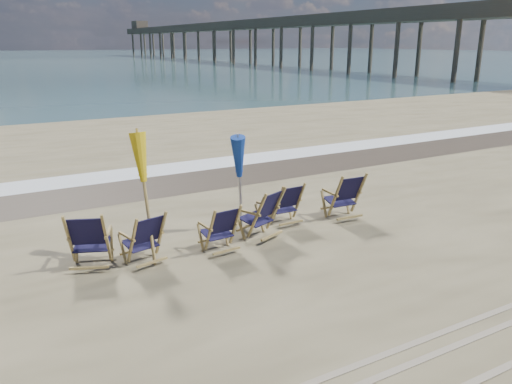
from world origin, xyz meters
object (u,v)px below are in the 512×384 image
Objects in this scene: beach_chair_5 at (359,195)px; beach_chair_4 at (299,202)px; beach_chair_1 at (161,235)px; beach_chair_0 at (107,240)px; umbrella_yellow at (144,165)px; fishing_pier at (247,36)px; beach_chair_2 at (236,227)px; umbrella_blue at (240,159)px; beach_chair_3 at (276,210)px.

beach_chair_4 is at bearing -11.71° from beach_chair_5.
beach_chair_1 is 0.91× the size of beach_chair_5.
umbrella_yellow is (0.74, -0.00, 1.24)m from beach_chair_0.
beach_chair_2 is at bearing -118.17° from fishing_pier.
umbrella_blue is at bearing -127.15° from beach_chair_2.
beach_chair_4 is at bearing -177.40° from beach_chair_3.
beach_chair_5 is (1.33, -0.37, 0.07)m from beach_chair_4.
beach_chair_2 is (1.37, -0.21, -0.02)m from beach_chair_1.
beach_chair_0 is at bearing -169.24° from umbrella_blue.
beach_chair_1 is at bearing -13.84° from beach_chair_2.
beach_chair_2 is 0.87× the size of beach_chair_5.
beach_chair_0 reaches higher than beach_chair_1.
beach_chair_1 is 1.30m from umbrella_yellow.
beach_chair_1 is 0.01× the size of fishing_pier.
beach_chair_5 reaches higher than beach_chair_0.
beach_chair_5 is at bearing 179.93° from beach_chair_2.
beach_chair_0 is 4.16m from beach_chair_4.
umbrella_blue is at bearing -118.12° from fishing_pier.
fishing_pier is (36.88, 71.70, 4.17)m from beach_chair_4.
beach_chair_2 is 82.17m from fishing_pier.
umbrella_yellow is at bearing -119.22° from fishing_pier.
umbrella_blue reaches higher than beach_chair_0.
beach_chair_3 is 1.11× the size of beach_chair_4.
umbrella_yellow is (-0.19, 0.11, 1.28)m from beach_chair_1.
umbrella_yellow is (-1.56, 0.32, 1.30)m from beach_chair_2.
beach_chair_2 is 3.20m from beach_chair_5.
beach_chair_0 is at bearing -119.67° from fishing_pier.
beach_chair_5 is 0.47× the size of umbrella_yellow.
beach_chair_3 is at bearing 3.33° from beach_chair_5.
umbrella_yellow is at bearing 5.11° from beach_chair_4.
umbrella_yellow is 2.18m from umbrella_blue.
umbrella_yellow is 1.12× the size of umbrella_blue.
beach_chair_0 is at bearing -21.74° from beach_chair_3.
umbrella_yellow is 0.02× the size of fishing_pier.
umbrella_yellow is at bearing -43.37° from beach_chair_1.
beach_chair_5 is 0.01× the size of fishing_pier.
beach_chair_4 is at bearing -165.75° from beach_chair_2.
umbrella_blue is at bearing -173.79° from beach_chair_1.
beach_chair_2 is at bearing -11.67° from umbrella_yellow.
beach_chair_5 is 4.90m from umbrella_yellow.
fishing_pier is at bearing -138.93° from beach_chair_3.
beach_chair_3 is at bearing -158.67° from beach_chair_0.
beach_chair_0 is 5.48m from beach_chair_5.
beach_chair_0 is 3.05m from umbrella_blue.
umbrella_blue is (2.10, 0.54, -0.24)m from umbrella_yellow.
beach_chair_5 is 0.53× the size of umbrella_blue.
beach_chair_0 is 0.47× the size of umbrella_yellow.
umbrella_yellow reaches higher than beach_chair_2.
fishing_pier is (35.55, 72.07, 4.10)m from beach_chair_5.
beach_chair_1 is at bearing -165.34° from beach_chair_0.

